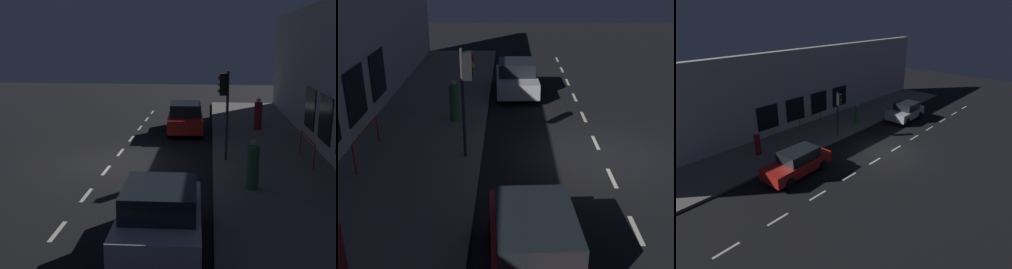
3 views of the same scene
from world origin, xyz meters
The scene contains 8 objects.
ground_plane centered at (0.00, 0.00, 0.00)m, with size 60.00×60.00×0.00m, color black.
sidewalk centered at (6.25, 0.00, 0.07)m, with size 4.50×32.00×0.15m.
lane_centre_line centered at (0.00, -1.00, 0.00)m, with size 0.12×27.20×0.01m.
traffic_light centered at (4.38, 0.41, 2.73)m, with size 0.45×0.32×3.50m.
parked_car_0 centered at (2.74, -6.74, 0.79)m, with size 2.09×3.87×1.58m.
parked_car_1 centered at (2.57, 6.02, 0.79)m, with size 2.04×4.41×1.58m.
pedestrian_0 centered at (5.23, -2.87, 0.89)m, with size 0.53×0.53×1.63m.
red_railing centered at (7.65, 0.49, 0.89)m, with size 0.05×2.44×0.97m.
Camera 2 is at (3.11, 12.69, 6.16)m, focal length 44.92 mm.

